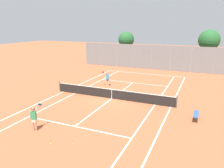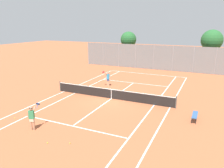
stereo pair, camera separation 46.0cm
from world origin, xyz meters
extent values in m
plane|color=#B25B38|center=(0.00, 0.00, 0.00)|extent=(120.00, 120.00, 0.00)
cube|color=white|center=(0.00, 11.90, 0.00)|extent=(11.00, 0.10, 0.01)
cube|color=white|center=(-5.50, 0.00, 0.00)|extent=(0.10, 23.80, 0.01)
cube|color=white|center=(5.50, 0.00, 0.00)|extent=(0.10, 23.80, 0.01)
cube|color=white|center=(-4.13, 0.00, 0.00)|extent=(0.10, 23.80, 0.01)
cube|color=white|center=(4.13, 0.00, 0.00)|extent=(0.10, 23.80, 0.01)
cube|color=white|center=(0.00, -6.40, 0.00)|extent=(8.26, 0.10, 0.01)
cube|color=white|center=(0.00, 6.40, 0.00)|extent=(8.26, 0.10, 0.01)
cube|color=white|center=(0.00, 0.00, 0.00)|extent=(0.10, 12.80, 0.01)
cylinder|color=#474C47|center=(-5.95, 0.00, 0.53)|extent=(0.10, 0.10, 1.07)
cylinder|color=#474C47|center=(5.95, 0.00, 0.53)|extent=(0.10, 0.10, 1.07)
cube|color=black|center=(0.00, 0.00, 0.46)|extent=(11.90, 0.02, 0.89)
cube|color=white|center=(0.00, 0.00, 0.92)|extent=(11.90, 0.03, 0.06)
cube|color=white|center=(0.00, 0.00, 0.44)|extent=(0.05, 0.03, 0.89)
cylinder|color=tan|center=(-2.16, -8.01, 0.41)|extent=(0.13, 0.13, 0.82)
cylinder|color=tan|center=(-1.99, -7.95, 0.41)|extent=(0.13, 0.13, 0.82)
cube|color=beige|center=(-2.07, -7.98, 0.74)|extent=(0.32, 0.26, 0.24)
cube|color=#338C59|center=(-2.07, -7.98, 1.10)|extent=(0.39, 0.30, 0.56)
sphere|color=tan|center=(-2.07, -7.98, 1.49)|extent=(0.22, 0.22, 0.22)
cylinder|color=black|center=(-2.07, -7.98, 1.56)|extent=(0.23, 0.23, 0.02)
cylinder|color=tan|center=(-2.28, -8.05, 1.04)|extent=(0.08, 0.08, 0.52)
cylinder|color=tan|center=(-2.00, -7.80, 1.39)|extent=(0.22, 0.46, 0.35)
cylinder|color=#1E4C99|center=(-1.96, -7.51, 1.55)|extent=(0.11, 0.25, 0.22)
cylinder|color=#1E4C99|center=(-2.00, -7.40, 1.66)|extent=(0.33, 0.28, 0.23)
cylinder|color=#D8A884|center=(-2.12, 3.88, 0.41)|extent=(0.13, 0.13, 0.82)
cylinder|color=#D8A884|center=(-2.29, 3.93, 0.41)|extent=(0.13, 0.13, 0.82)
cube|color=#334C8C|center=(-2.20, 3.91, 0.74)|extent=(0.32, 0.25, 0.24)
cube|color=#3399D8|center=(-2.20, 3.91, 1.10)|extent=(0.38, 0.29, 0.56)
sphere|color=#D8A884|center=(-2.20, 3.91, 1.49)|extent=(0.22, 0.22, 0.22)
cylinder|color=black|center=(-2.20, 3.91, 1.56)|extent=(0.23, 0.23, 0.02)
cylinder|color=#D8A884|center=(-1.99, 3.84, 1.04)|extent=(0.08, 0.08, 0.52)
cylinder|color=#D8A884|center=(-2.37, 3.81, 1.39)|extent=(0.21, 0.46, 0.35)
cylinder|color=maroon|center=(-2.57, 3.60, 1.55)|extent=(0.10, 0.25, 0.22)
cylinder|color=maroon|center=(-2.61, 3.49, 1.66)|extent=(0.33, 0.27, 0.23)
sphere|color=#D1DB33|center=(-0.03, -8.94, 0.03)|extent=(0.07, 0.07, 0.07)
sphere|color=#D1DB33|center=(1.19, -8.40, 0.03)|extent=(0.07, 0.07, 0.07)
sphere|color=#D1DB33|center=(-4.67, -7.14, 0.03)|extent=(0.07, 0.07, 0.07)
cube|color=#33598C|center=(7.59, -1.85, 0.44)|extent=(0.36, 1.50, 0.05)
cylinder|color=#262626|center=(7.46, -2.49, 0.21)|extent=(0.05, 0.05, 0.41)
cylinder|color=#262626|center=(7.46, -1.21, 0.21)|extent=(0.05, 0.05, 0.41)
cylinder|color=#262626|center=(7.72, -2.49, 0.21)|extent=(0.05, 0.05, 0.41)
cylinder|color=#262626|center=(7.72, -1.21, 0.21)|extent=(0.05, 0.05, 0.41)
cylinder|color=gray|center=(-11.71, 15.56, 1.91)|extent=(0.08, 0.08, 3.81)
cylinder|color=gray|center=(-8.78, 15.56, 1.91)|extent=(0.08, 0.08, 3.81)
cylinder|color=gray|center=(-5.86, 15.56, 1.91)|extent=(0.08, 0.08, 3.81)
cylinder|color=gray|center=(-2.93, 15.56, 1.91)|extent=(0.08, 0.08, 3.81)
cylinder|color=gray|center=(0.00, 15.56, 1.91)|extent=(0.08, 0.08, 3.81)
cylinder|color=gray|center=(2.93, 15.56, 1.91)|extent=(0.08, 0.08, 3.81)
cylinder|color=gray|center=(5.86, 15.56, 1.91)|extent=(0.08, 0.08, 3.81)
cylinder|color=gray|center=(8.78, 15.56, 1.91)|extent=(0.08, 0.08, 3.81)
cube|color=slate|center=(0.00, 15.56, 1.91)|extent=(23.42, 0.02, 3.77)
cylinder|color=brown|center=(-5.58, 19.27, 1.63)|extent=(0.20, 0.20, 3.26)
sphere|color=#26602D|center=(-5.58, 19.27, 4.24)|extent=(2.80, 2.80, 2.80)
sphere|color=#26602D|center=(-5.32, 19.12, 3.89)|extent=(1.54, 1.54, 1.54)
cylinder|color=brown|center=(7.97, 19.49, 1.68)|extent=(0.31, 0.31, 3.35)
sphere|color=#26602D|center=(7.97, 19.49, 4.48)|extent=(3.24, 3.24, 3.24)
sphere|color=#26602D|center=(8.37, 19.82, 4.08)|extent=(2.18, 2.18, 2.18)
camera|label=1|loc=(7.84, -17.99, 6.78)|focal=35.00mm
camera|label=2|loc=(8.26, -17.81, 6.78)|focal=35.00mm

